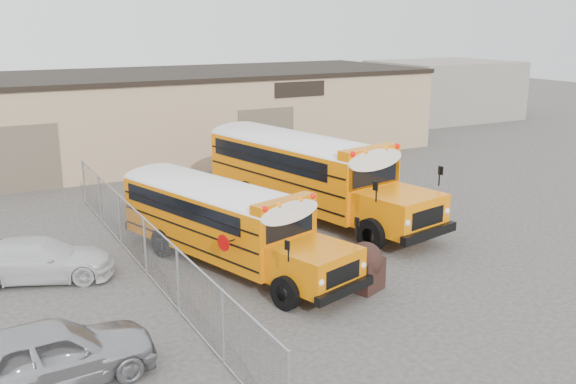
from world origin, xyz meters
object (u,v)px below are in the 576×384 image
tarp_bundle (365,266)px  car_white (40,259)px  school_bus_right (213,144)px  car_silver (50,354)px  school_bus_left (129,186)px

tarp_bundle → car_white: bearing=147.2°
tarp_bundle → car_white: 9.48m
school_bus_right → tarp_bundle: 13.73m
school_bus_right → car_silver: bearing=-122.9°
car_silver → car_white: car_silver is taller
school_bus_right → car_white: (-8.91, -8.51, -1.23)m
tarp_bundle → car_white: size_ratio=0.33×
car_silver → car_white: bearing=-10.1°
car_white → school_bus_left: bearing=-23.5°
school_bus_left → car_silver: bearing=-113.3°
school_bus_left → tarp_bundle: bearing=-64.7°
car_white → car_silver: bearing=-165.5°
school_bus_left → school_bus_right: (5.20, 4.64, 0.32)m
car_white → tarp_bundle: bearing=-102.5°
school_bus_left → car_silver: (-4.34, -10.07, -0.80)m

